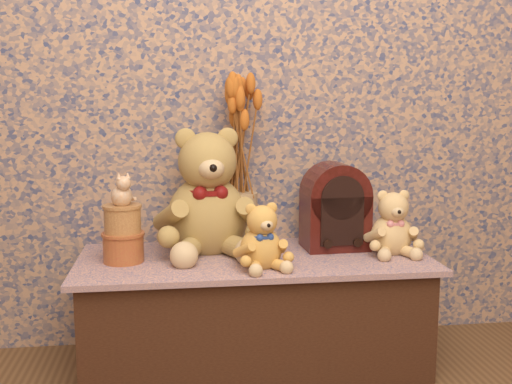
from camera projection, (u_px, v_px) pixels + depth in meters
display_shelf at (254, 311)px, 2.19m from camera, size 1.24×0.54×0.40m
teddy_large at (207, 186)px, 2.20m from camera, size 0.43×0.49×0.49m
teddy_medium at (261, 233)px, 2.00m from camera, size 0.23×0.26×0.23m
teddy_small at (392, 219)px, 2.18m from camera, size 0.20×0.24×0.25m
cathedral_radio at (335, 206)px, 2.25m from camera, size 0.24×0.18×0.32m
ceramic_vase at (241, 220)px, 2.28m from camera, size 0.16×0.16×0.21m
dried_stalks at (241, 132)px, 2.23m from camera, size 0.31×0.31×0.45m
biscuit_tin_lower at (124, 248)px, 2.08m from camera, size 0.17×0.17×0.10m
biscuit_tin_upper at (123, 220)px, 2.06m from camera, size 0.14×0.14×0.10m
cat_figurine at (121, 189)px, 2.05m from camera, size 0.11×0.12×0.12m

